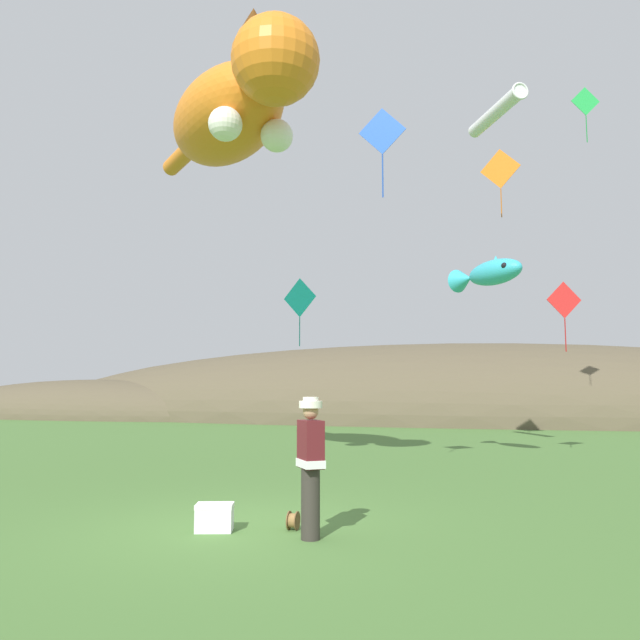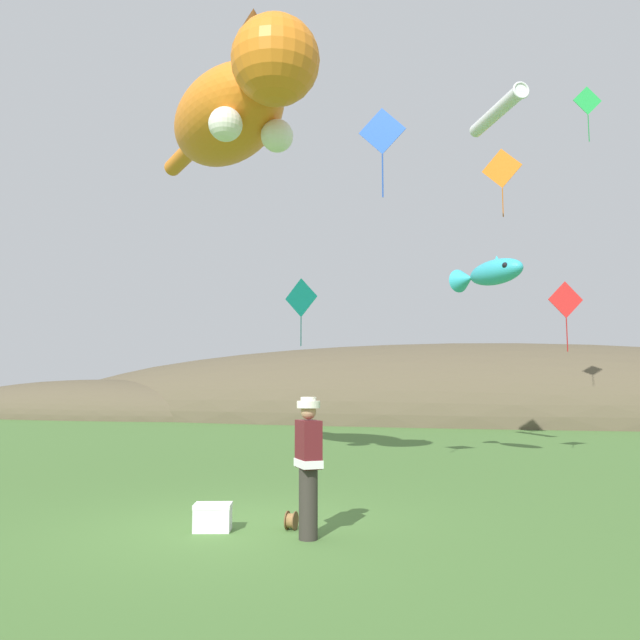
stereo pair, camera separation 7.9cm
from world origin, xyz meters
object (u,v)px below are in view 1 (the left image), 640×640
Objects in this scene: picnic_cooler at (214,517)px; kite_diamond_orange at (500,169)px; festival_attendant at (311,462)px; kite_diamond_teal at (300,298)px; kite_giant_cat at (236,109)px; kite_fish_windsock at (487,274)px; kite_spool at (293,521)px; kite_diamond_red at (564,301)px; kite_diamond_green at (585,102)px; kite_tube_streamer at (496,112)px; kite_diamond_blue at (382,132)px.

kite_diamond_orange is (3.92, 11.37, 8.29)m from picnic_cooler.
festival_attendant is 0.84× the size of kite_diamond_teal.
kite_giant_cat is 2.82× the size of kite_fish_windsock.
picnic_cooler is at bearing -160.02° from kite_spool.
kite_diamond_orange reaches higher than festival_attendant.
kite_diamond_orange is (2.94, 11.01, 8.35)m from kite_spool.
picnic_cooler is at bearing -109.04° from kite_diamond_orange.
kite_diamond_red reaches higher than kite_spool.
kite_fish_windsock is 1.18× the size of kite_diamond_green.
picnic_cooler is 0.24× the size of kite_tube_streamer.
kite_diamond_teal reaches higher than kite_diamond_red.
kite_giant_cat is 3.25× the size of kite_diamond_red.
festival_attendant reaches higher than kite_spool.
kite_diamond_red is (-1.21, -3.12, -6.88)m from kite_diamond_green.
kite_diamond_orange is 1.12× the size of kite_diamond_red.
festival_attendant reaches higher than picnic_cooler.
kite_diamond_teal is at bearing -162.71° from kite_diamond_green.
kite_giant_cat reaches higher than picnic_cooler.
kite_diamond_orange is (0.09, 2.95, -0.53)m from kite_tube_streamer.
festival_attendant is 11.69m from kite_diamond_teal.
kite_diamond_blue is at bearing -108.62° from kite_diamond_orange.
kite_diamond_orange is at bearing 75.05° from kite_spool.
festival_attendant is 0.74× the size of kite_tube_streamer.
kite_fish_windsock is 4.27m from kite_tube_streamer.
kite_fish_windsock is 5.06m from kite_diamond_blue.
festival_attendant is at bearing -111.80° from kite_diamond_green.
kite_diamond_green reaches higher than kite_diamond_orange.
kite_spool is 12.33m from kite_tube_streamer.
festival_attendant is 0.81× the size of kite_fish_windsock.
kite_diamond_teal is (-3.16, 10.09, 4.50)m from kite_spool.
kite_tube_streamer is at bearing -134.23° from kite_diamond_red.
picnic_cooler is 0.27× the size of kite_diamond_teal.
kite_diamond_red is at bearing 61.59° from picnic_cooler.
kite_diamond_blue is (0.57, 3.96, 6.94)m from kite_spool.
kite_diamond_green reaches higher than kite_diamond_teal.
picnic_cooler is at bearing -112.63° from kite_fish_windsock.
kite_fish_windsock is (2.51, 8.03, 4.63)m from kite_spool.
kite_spool is 0.12× the size of kite_diamond_teal.
kite_tube_streamer reaches higher than kite_diamond_red.
kite_fish_windsock is at bearing -174.26° from kite_tube_streamer.
kite_tube_streamer is at bearing 65.52° from picnic_cooler.
kite_tube_streamer reaches higher than kite_diamond_teal.
kite_fish_windsock is at bearing -20.03° from kite_diamond_teal.
kite_spool is 0.10× the size of kite_tube_streamer.
kite_spool is at bearing 130.80° from festival_attendant.
kite_diamond_blue reaches higher than festival_attendant.
kite_giant_cat is at bearing 122.65° from kite_spool.
kite_diamond_green is (2.83, 4.78, 2.08)m from kite_tube_streamer.
festival_attendant is at bearing -111.98° from kite_diamond_red.
festival_attendant is at bearing -56.60° from kite_giant_cat.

